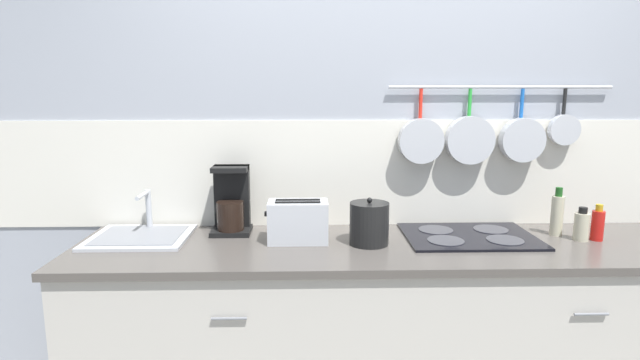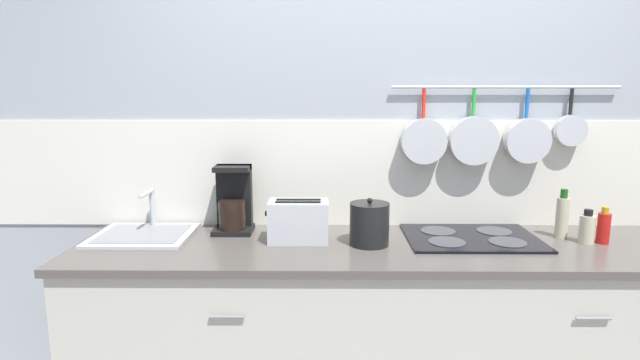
% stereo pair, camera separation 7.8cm
% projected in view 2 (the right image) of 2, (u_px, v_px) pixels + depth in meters
% --- Properties ---
extents(wall_back, '(7.20, 0.15, 2.60)m').
position_uv_depth(wall_back, '(391.00, 156.00, 2.56)').
color(wall_back, '#999EA8').
rests_on(wall_back, ground_plane).
extents(cabinet_base, '(2.89, 0.65, 0.89)m').
position_uv_depth(cabinet_base, '(396.00, 343.00, 2.34)').
color(cabinet_base, '#B7B2A8').
rests_on(cabinet_base, ground_plane).
extents(countertop, '(2.93, 0.67, 0.03)m').
position_uv_depth(countertop, '(399.00, 249.00, 2.25)').
color(countertop, '#4C4742').
rests_on(countertop, cabinet_base).
extents(sink_basin, '(0.45, 0.40, 0.20)m').
position_uv_depth(sink_basin, '(144.00, 233.00, 2.38)').
color(sink_basin, '#B7BABF').
rests_on(sink_basin, countertop).
extents(coffee_maker, '(0.19, 0.17, 0.33)m').
position_uv_depth(coffee_maker, '(234.00, 205.00, 2.45)').
color(coffee_maker, black).
rests_on(coffee_maker, countertop).
extents(toaster, '(0.29, 0.15, 0.19)m').
position_uv_depth(toaster, '(298.00, 221.00, 2.29)').
color(toaster, '#B7BABF').
rests_on(toaster, countertop).
extents(kettle, '(0.18, 0.18, 0.22)m').
position_uv_depth(kettle, '(369.00, 224.00, 2.24)').
color(kettle, black).
rests_on(kettle, countertop).
extents(cooktop, '(0.61, 0.45, 0.01)m').
position_uv_depth(cooktop, '(471.00, 238.00, 2.34)').
color(cooktop, black).
rests_on(cooktop, countertop).
extents(bottle_sesame_oil, '(0.06, 0.06, 0.23)m').
position_uv_depth(bottle_sesame_oil, '(562.00, 216.00, 2.35)').
color(bottle_sesame_oil, '#BFB799').
rests_on(bottle_sesame_oil, countertop).
extents(bottle_dish_soap, '(0.07, 0.07, 0.16)m').
position_uv_depth(bottle_dish_soap, '(587.00, 228.00, 2.27)').
color(bottle_dish_soap, '#BFB799').
rests_on(bottle_dish_soap, countertop).
extents(bottle_vinegar, '(0.06, 0.06, 0.17)m').
position_uv_depth(bottle_vinegar, '(604.00, 227.00, 2.27)').
color(bottle_vinegar, red).
rests_on(bottle_vinegar, countertop).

